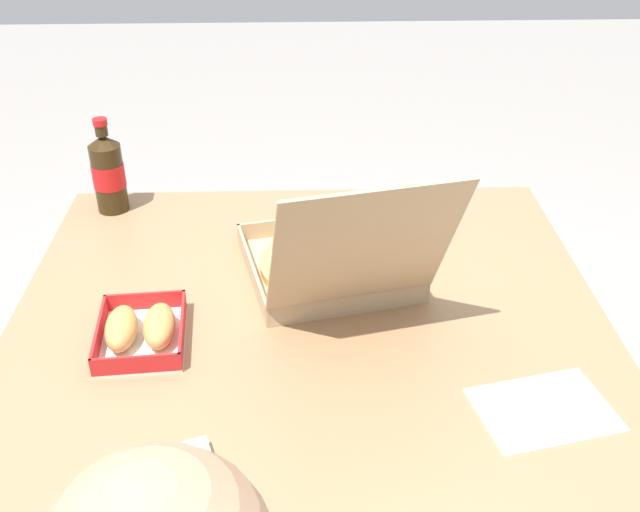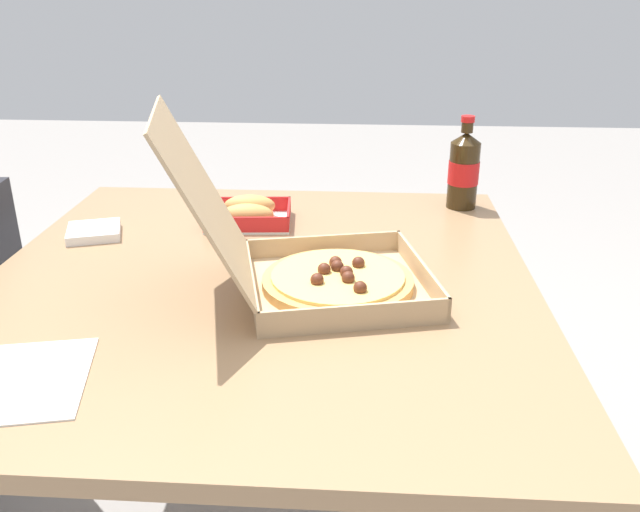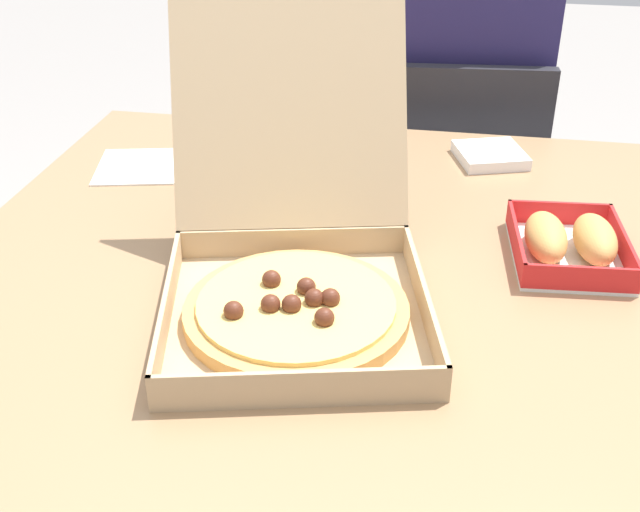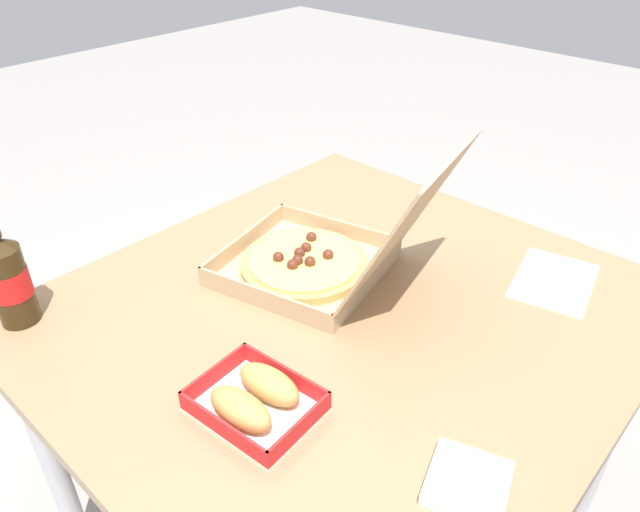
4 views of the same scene
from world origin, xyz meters
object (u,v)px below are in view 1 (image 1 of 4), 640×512
(bread_side_box, at_px, (141,329))
(cola_bottle, at_px, (108,172))
(paper_menu, at_px, (544,410))
(pizza_box_open, at_px, (333,262))
(napkin_pile, at_px, (177,477))

(bread_side_box, height_order, cola_bottle, cola_bottle)
(bread_side_box, distance_m, paper_menu, 0.69)
(pizza_box_open, bearing_deg, cola_bottle, -32.94)
(cola_bottle, bearing_deg, napkin_pile, 107.13)
(paper_menu, distance_m, napkin_pile, 0.57)
(pizza_box_open, distance_m, cola_bottle, 0.60)
(pizza_box_open, xyz_separation_m, bread_side_box, (0.35, 0.18, -0.02))
(pizza_box_open, xyz_separation_m, cola_bottle, (0.50, -0.32, 0.05))
(cola_bottle, height_order, paper_menu, cola_bottle)
(bread_side_box, bearing_deg, cola_bottle, -73.28)
(bread_side_box, bearing_deg, paper_menu, 163.38)
(napkin_pile, bearing_deg, pizza_box_open, -115.91)
(cola_bottle, relative_size, napkin_pile, 2.04)
(bread_side_box, relative_size, cola_bottle, 0.90)
(pizza_box_open, height_order, bread_side_box, pizza_box_open)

